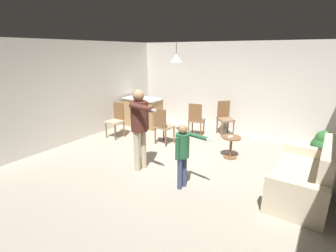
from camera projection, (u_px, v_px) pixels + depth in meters
ground at (175, 164)px, 5.58m from camera, size 7.68×7.68×0.00m
wall_back at (230, 87)px, 7.75m from camera, size 6.40×0.10×2.70m
wall_left at (76, 92)px, 6.86m from camera, size 0.10×6.40×2.70m
couch_floral at (305, 179)px, 4.29m from camera, size 0.87×1.81×1.00m
kitchen_counter at (143, 112)px, 8.28m from camera, size 1.26×0.66×0.95m
side_table_by_couch at (231, 145)px, 5.85m from camera, size 0.44×0.44×0.52m
person_adult at (140, 121)px, 5.06m from camera, size 0.81×0.58×1.71m
person_child at (183, 150)px, 4.43m from camera, size 0.65×0.35×1.22m
dining_chair_by_counter at (225, 117)px, 7.46m from camera, size 0.59×0.59×1.00m
dining_chair_near_wall at (196, 119)px, 7.24m from camera, size 0.49×0.49×1.00m
dining_chair_centre_back at (163, 125)px, 6.63m from camera, size 0.46×0.46×1.00m
dining_chair_spare at (116, 119)px, 7.22m from camera, size 0.43×0.43×1.00m
potted_plant_corner at (323, 146)px, 5.53m from camera, size 0.50×0.50×0.76m
spare_remote_on_table at (230, 136)px, 5.76m from camera, size 0.11×0.12×0.04m
ceiling_light_pendant at (176, 58)px, 6.46m from camera, size 0.32×0.32×0.55m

